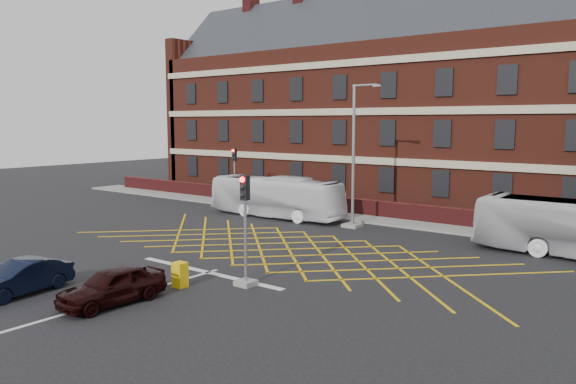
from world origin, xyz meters
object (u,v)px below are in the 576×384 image
Objects in this scene: car_navy at (21,278)px; direction_signs at (222,187)px; utility_cabinet at (180,275)px; traffic_light_far at (235,182)px; bus_left at (276,197)px; street_lamp at (354,180)px; car_maroon at (112,286)px; traffic_light_near at (245,241)px.

direction_signs is (-9.87, 20.53, 0.76)m from car_navy.
utility_cabinet is at bearing -49.88° from direction_signs.
traffic_light_far is at bearing 105.49° from car_navy.
bus_left reaches higher than direction_signs.
street_lamp is (11.83, -2.28, 1.09)m from traffic_light_far.
traffic_light_far reaches higher than car_maroon.
traffic_light_near is 1.00× the size of traffic_light_far.
utility_cabinet is at bearing 38.70° from car_navy.
bus_left is 16.17m from utility_cabinet.
car_maroon is 5.08m from traffic_light_near.
utility_cabinet is (7.07, -14.52, -0.87)m from bus_left.
traffic_light_far is at bearing 125.13° from car_maroon.
traffic_light_far is 4.42× the size of utility_cabinet.
car_maroon is 0.89× the size of traffic_light_near.
car_navy is 8.29m from traffic_light_near.
direction_signs is 2.28× the size of utility_cabinet.
traffic_light_far is at bearing 169.07° from street_lamp.
car_maroon is at bearing -87.27° from street_lamp.
traffic_light_far is (-5.92, 2.38, 0.41)m from bus_left.
traffic_light_near is 2.81m from utility_cabinet.
street_lamp reaches higher than car_maroon.
car_navy is 0.88× the size of traffic_light_near.
traffic_light_near is 0.51× the size of street_lamp.
bus_left is 10.03× the size of utility_cabinet.
car_navy is 0.99× the size of car_maroon.
car_navy is at bearing -134.67° from traffic_light_near.
traffic_light_near is (2.17, 4.45, 1.12)m from car_maroon.
traffic_light_near is at bearing 42.67° from utility_cabinet.
traffic_light_far is (-14.83, 15.21, 0.00)m from traffic_light_near.
direction_signs reaches higher than utility_cabinet.
car_navy is at bearing -98.40° from street_lamp.
direction_signs reaches higher than car_maroon.
bus_left is at bearing -179.08° from street_lamp.
traffic_light_near is 21.24m from traffic_light_far.
utility_cabinet is (13.81, -16.38, -0.90)m from direction_signs.
street_lamp reaches higher than traffic_light_far.
car_navy reaches higher than utility_cabinet.
bus_left is 2.54× the size of car_maroon.
traffic_light_far is (-9.06, 21.05, 1.15)m from car_navy.
street_lamp is 3.82× the size of direction_signs.
car_maroon is 23.41m from traffic_light_far.
utility_cabinet is (0.34, 2.76, -0.17)m from car_maroon.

